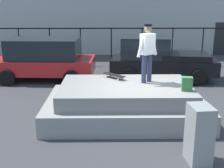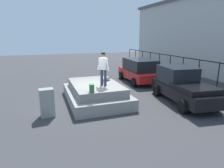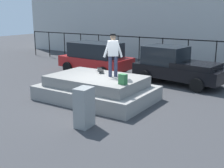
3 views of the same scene
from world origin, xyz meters
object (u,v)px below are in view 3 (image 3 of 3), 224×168
object	(u,v)px
car_black_pickup_mid	(176,66)
skateboarder	(113,52)
backpack	(123,79)
car_red_hatchback_near	(96,57)
skateboard	(100,70)
utility_box	(84,107)

from	to	relation	value
car_black_pickup_mid	skateboarder	bearing A→B (deg)	-104.46
backpack	car_red_hatchback_near	size ratio (longest dim) A/B	0.09
skateboard	car_black_pickup_mid	world-z (taller)	car_black_pickup_mid
skateboard	car_red_hatchback_near	world-z (taller)	car_red_hatchback_near
skateboard	skateboarder	bearing A→B (deg)	-25.77
skateboarder	backpack	size ratio (longest dim) A/B	4.50
skateboard	car_black_pickup_mid	size ratio (longest dim) A/B	0.15
backpack	car_red_hatchback_near	distance (m)	6.94
car_black_pickup_mid	backpack	bearing A→B (deg)	-90.94
backpack	car_red_hatchback_near	xyz separation A→B (m)	(-4.84, 4.97, -0.24)
car_red_hatchback_near	car_black_pickup_mid	distance (m)	4.92
car_red_hatchback_near	utility_box	bearing A→B (deg)	-56.32
skateboard	backpack	world-z (taller)	backpack
skateboard	car_black_pickup_mid	xyz separation A→B (m)	(2.01, 3.65, -0.19)
utility_box	skateboard	bearing A→B (deg)	112.25
skateboard	utility_box	size ratio (longest dim) A/B	0.57
skateboard	backpack	xyz separation A→B (m)	(1.93, -1.32, 0.09)
skateboarder	utility_box	size ratio (longest dim) A/B	1.34
car_red_hatchback_near	car_black_pickup_mid	size ratio (longest dim) A/B	0.92
skateboard	car_red_hatchback_near	size ratio (longest dim) A/B	0.17
car_red_hatchback_near	utility_box	xyz separation A→B (m)	(4.63, -6.94, -0.30)
skateboard	backpack	distance (m)	2.34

